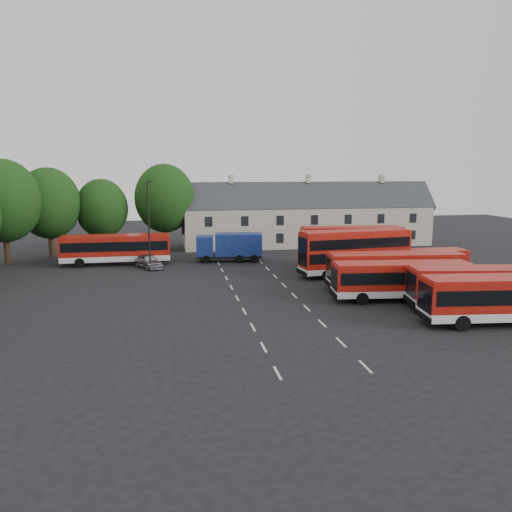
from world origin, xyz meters
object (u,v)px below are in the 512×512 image
at_px(box_truck, 230,246).
at_px(silver_car, 148,261).
at_px(bus_dd_south, 355,250).
at_px(bus_row_a, 509,296).
at_px(lamppost, 149,223).

relative_size(box_truck, silver_car, 1.75).
height_order(bus_dd_south, silver_car, bus_dd_south).
bearing_deg(box_truck, bus_row_a, -53.60).
xyz_separation_m(bus_dd_south, lamppost, (-20.70, 6.33, 2.44)).
bearing_deg(bus_dd_south, lamppost, 156.17).
distance_m(bus_row_a, silver_car, 35.99).
bearing_deg(bus_row_a, lamppost, 143.08).
relative_size(bus_dd_south, silver_car, 2.61).
relative_size(box_truck, lamppost, 0.82).
bearing_deg(bus_dd_south, bus_row_a, -81.58).
relative_size(silver_car, lamppost, 0.47).
xyz_separation_m(silver_car, lamppost, (0.28, -1.47, 4.35)).
xyz_separation_m(bus_dd_south, box_truck, (-11.56, 10.12, -0.80)).
distance_m(bus_dd_south, silver_car, 22.47).
relative_size(bus_row_a, bus_dd_south, 1.06).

